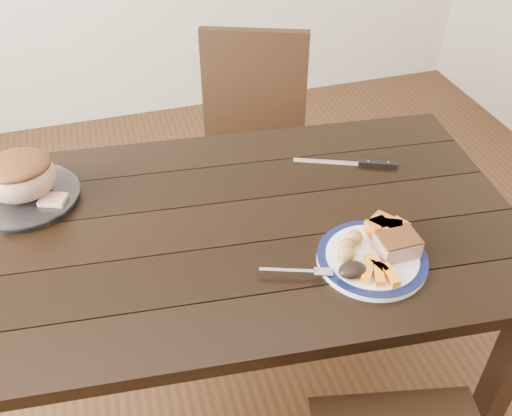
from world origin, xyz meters
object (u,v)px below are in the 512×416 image
object	(u,v)px
chair_far	(252,138)
serving_platter	(27,198)
dining_table	(227,248)
roast_joint	(20,177)
pork_slice	(397,246)
carving_knife	(365,163)
dinner_plate	(372,259)
fork	(302,271)

from	to	relation	value
chair_far	serving_platter	bearing A→B (deg)	52.00
dining_table	roast_joint	size ratio (longest dim) A/B	8.49
serving_platter	pork_slice	world-z (taller)	pork_slice
chair_far	carving_knife	world-z (taller)	chair_far
serving_platter	carving_knife	world-z (taller)	serving_platter
dinner_plate	carving_knife	world-z (taller)	dinner_plate
fork	carving_knife	world-z (taller)	fork
fork	dinner_plate	bearing A→B (deg)	20.14
dinner_plate	pork_slice	world-z (taller)	pork_slice
fork	roast_joint	xyz separation A→B (m)	(-0.64, 0.51, 0.06)
dinner_plate	roast_joint	distance (m)	0.98
serving_platter	fork	size ratio (longest dim) A/B	1.69
pork_slice	roast_joint	bearing A→B (deg)	150.16
dining_table	carving_knife	bearing A→B (deg)	16.60
chair_far	roast_joint	world-z (taller)	chair_far
chair_far	fork	bearing A→B (deg)	102.20
chair_far	fork	xyz separation A→B (m)	(-0.16, -0.98, 0.25)
chair_far	carving_knife	xyz separation A→B (m)	(0.19, -0.59, 0.23)
serving_platter	roast_joint	bearing A→B (deg)	0.00
roast_joint	carving_knife	size ratio (longest dim) A/B	0.66
dining_table	roast_joint	world-z (taller)	roast_joint
pork_slice	dinner_plate	bearing A→B (deg)	175.24
pork_slice	chair_far	bearing A→B (deg)	95.03
roast_joint	fork	bearing A→B (deg)	-38.27
fork	carving_knife	distance (m)	0.53
dining_table	dinner_plate	size ratio (longest dim) A/B	6.09
roast_joint	carving_knife	world-z (taller)	roast_joint
serving_platter	carving_knife	size ratio (longest dim) A/B	0.97
chair_far	dining_table	bearing A→B (deg)	90.05
roast_joint	dining_table	bearing A→B (deg)	-26.68
dining_table	serving_platter	world-z (taller)	serving_platter
dining_table	serving_platter	bearing A→B (deg)	153.32
dining_table	serving_platter	xyz separation A→B (m)	(-0.52, 0.26, 0.10)
pork_slice	dining_table	bearing A→B (deg)	146.13
chair_far	pork_slice	xyz separation A→B (m)	(0.09, -0.98, 0.27)
chair_far	dinner_plate	distance (m)	1.01
serving_platter	fork	xyz separation A→B (m)	(0.64, -0.51, 0.01)
pork_slice	carving_knife	world-z (taller)	pork_slice
dining_table	carving_knife	world-z (taller)	carving_knife
roast_joint	carving_knife	xyz separation A→B (m)	(1.00, -0.12, -0.08)
serving_platter	chair_far	bearing A→B (deg)	30.36
dining_table	fork	xyz separation A→B (m)	(0.13, -0.25, 0.11)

